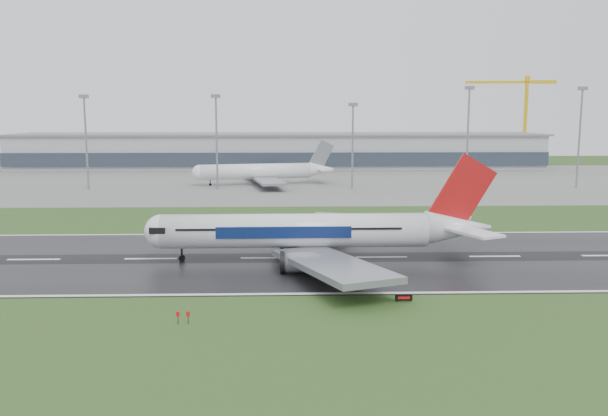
{
  "coord_description": "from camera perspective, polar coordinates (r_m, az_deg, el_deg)",
  "views": [
    {
      "loc": [
        3.35,
        -104.96,
        24.86
      ],
      "look_at": [
        6.84,
        12.0,
        7.0
      ],
      "focal_mm": 36.59,
      "sensor_mm": 36.0,
      "label": 1
    }
  ],
  "objects": [
    {
      "name": "apron",
      "position": [
        231.32,
        -2.53,
        2.51
      ],
      "size": [
        400.0,
        130.0,
        0.08
      ],
      "primitive_type": "cube",
      "color": "slate",
      "rests_on": "ground"
    },
    {
      "name": "ground",
      "position": [
        107.92,
        -3.45,
        -4.66
      ],
      "size": [
        520.0,
        520.0,
        0.0
      ],
      "primitive_type": "plane",
      "color": "#27471A",
      "rests_on": "ground"
    },
    {
      "name": "floodmast_1",
      "position": [
        215.29,
        -19.41,
        5.54
      ],
      "size": [
        0.64,
        0.64,
        29.79
      ],
      "primitive_type": "cylinder",
      "color": "gray",
      "rests_on": "ground"
    },
    {
      "name": "runway",
      "position": [
        107.91,
        -3.45,
        -4.63
      ],
      "size": [
        400.0,
        45.0,
        0.1
      ],
      "primitive_type": "cube",
      "color": "black",
      "rests_on": "ground"
    },
    {
      "name": "terminal",
      "position": [
        290.5,
        -2.37,
        5.25
      ],
      "size": [
        240.0,
        36.0,
        15.0
      ],
      "primitive_type": "cube",
      "color": "#93969E",
      "rests_on": "ground"
    },
    {
      "name": "floodmast_2",
      "position": [
        206.44,
        -8.04,
        5.85
      ],
      "size": [
        0.64,
        0.64,
        29.93
      ],
      "primitive_type": "cylinder",
      "color": "gray",
      "rests_on": "ground"
    },
    {
      "name": "runway_sign",
      "position": [
        84.43,
        9.17,
        -8.19
      ],
      "size": [
        2.31,
        0.51,
        1.04
      ],
      "primitive_type": null,
      "rotation": [
        0.0,
        0.0,
        -0.11
      ],
      "color": "black",
      "rests_on": "ground"
    },
    {
      "name": "main_airliner",
      "position": [
        104.52,
        1.43,
        -0.17
      ],
      "size": [
        59.25,
        56.46,
        17.37
      ],
      "primitive_type": null,
      "rotation": [
        0.0,
        0.0,
        0.01
      ],
      "color": "white",
      "rests_on": "runway"
    },
    {
      "name": "parked_airliner",
      "position": [
        219.01,
        -3.91,
        4.14
      ],
      "size": [
        59.63,
        56.83,
        15.07
      ],
      "primitive_type": null,
      "rotation": [
        0.0,
        0.0,
        0.19
      ],
      "color": "white",
      "rests_on": "apron"
    },
    {
      "name": "tower_crane",
      "position": [
        327.17,
        19.7,
        7.6
      ],
      "size": [
        43.62,
        7.56,
        43.18
      ],
      "primitive_type": null,
      "rotation": [
        0.0,
        0.0,
        -0.12
      ],
      "color": "gold",
      "rests_on": "ground"
    },
    {
      "name": "floodmast_4",
      "position": [
        213.89,
        14.83,
        6.1
      ],
      "size": [
        0.64,
        0.64,
        32.65
      ],
      "primitive_type": "cylinder",
      "color": "gray",
      "rests_on": "ground"
    },
    {
      "name": "floodmast_3",
      "position": [
        206.47,
        4.49,
        5.53
      ],
      "size": [
        0.64,
        0.64,
        27.22
      ],
      "primitive_type": "cylinder",
      "color": "gray",
      "rests_on": "ground"
    },
    {
      "name": "floodmast_5",
      "position": [
        227.44,
        24.01,
        5.77
      ],
      "size": [
        0.64,
        0.64,
        32.53
      ],
      "primitive_type": "cylinder",
      "color": "gray",
      "rests_on": "ground"
    }
  ]
}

